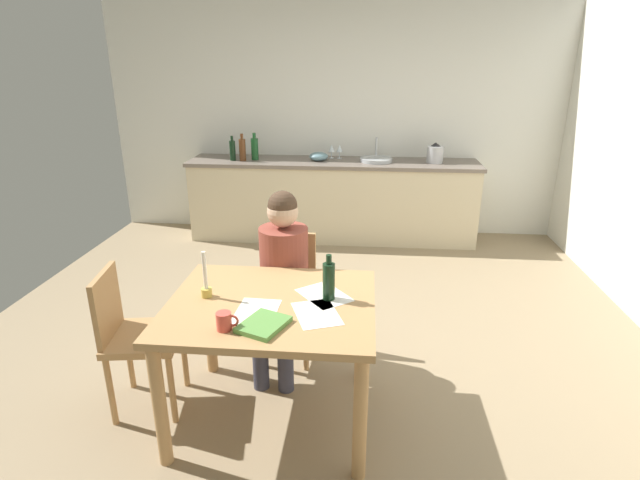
% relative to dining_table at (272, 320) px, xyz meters
% --- Properties ---
extents(ground_plane, '(5.20, 5.20, 0.04)m').
position_rel_dining_table_xyz_m(ground_plane, '(0.12, 0.90, -0.65)').
color(ground_plane, '#937F60').
extents(wall_back, '(5.20, 0.12, 2.60)m').
position_rel_dining_table_xyz_m(wall_back, '(0.12, 3.50, 0.67)').
color(wall_back, silver).
rests_on(wall_back, ground).
extents(kitchen_counter, '(3.23, 0.64, 0.90)m').
position_rel_dining_table_xyz_m(kitchen_counter, '(0.12, 3.14, -0.18)').
color(kitchen_counter, beige).
rests_on(kitchen_counter, ground).
extents(dining_table, '(1.12, 0.94, 0.74)m').
position_rel_dining_table_xyz_m(dining_table, '(0.00, 0.00, 0.00)').
color(dining_table, tan).
rests_on(dining_table, ground).
extents(chair_at_table, '(0.42, 0.42, 0.85)m').
position_rel_dining_table_xyz_m(chair_at_table, '(-0.03, 0.71, -0.16)').
color(chair_at_table, tan).
rests_on(chair_at_table, ground).
extents(person_seated, '(0.34, 0.60, 1.19)m').
position_rel_dining_table_xyz_m(person_seated, '(-0.04, 0.56, 0.05)').
color(person_seated, brown).
rests_on(person_seated, ground).
extents(chair_side_empty, '(0.45, 0.45, 0.87)m').
position_rel_dining_table_xyz_m(chair_side_empty, '(-0.82, 0.03, -0.14)').
color(chair_side_empty, tan).
rests_on(chair_side_empty, ground).
extents(coffee_mug, '(0.11, 0.08, 0.09)m').
position_rel_dining_table_xyz_m(coffee_mug, '(-0.17, -0.30, 0.16)').
color(coffee_mug, '#D84C3F').
rests_on(coffee_mug, dining_table).
extents(candlestick, '(0.06, 0.06, 0.27)m').
position_rel_dining_table_xyz_m(candlestick, '(-0.36, 0.03, 0.19)').
color(candlestick, gold).
rests_on(candlestick, dining_table).
extents(book_magazine, '(0.27, 0.29, 0.03)m').
position_rel_dining_table_xyz_m(book_magazine, '(0.01, -0.26, 0.12)').
color(book_magazine, '#588F40').
rests_on(book_magazine, dining_table).
extents(paper_letter, '(0.35, 0.36, 0.00)m').
position_rel_dining_table_xyz_m(paper_letter, '(0.28, 0.11, 0.11)').
color(paper_letter, white).
rests_on(paper_letter, dining_table).
extents(paper_bill, '(0.22, 0.30, 0.00)m').
position_rel_dining_table_xyz_m(paper_bill, '(-0.05, -0.12, 0.11)').
color(paper_bill, white).
rests_on(paper_bill, dining_table).
extents(paper_envelope, '(0.30, 0.35, 0.00)m').
position_rel_dining_table_xyz_m(paper_envelope, '(0.26, -0.11, 0.11)').
color(paper_envelope, white).
rests_on(paper_envelope, dining_table).
extents(wine_bottle_on_table, '(0.07, 0.07, 0.26)m').
position_rel_dining_table_xyz_m(wine_bottle_on_table, '(0.31, 0.06, 0.22)').
color(wine_bottle_on_table, black).
rests_on(wine_bottle_on_table, dining_table).
extents(sink_unit, '(0.36, 0.36, 0.24)m').
position_rel_dining_table_xyz_m(sink_unit, '(0.59, 3.14, 0.29)').
color(sink_unit, '#B2B7BC').
rests_on(sink_unit, kitchen_counter).
extents(bottle_oil, '(0.07, 0.07, 0.27)m').
position_rel_dining_table_xyz_m(bottle_oil, '(-1.00, 3.05, 0.38)').
color(bottle_oil, black).
rests_on(bottle_oil, kitchen_counter).
extents(bottle_vinegar, '(0.07, 0.07, 0.30)m').
position_rel_dining_table_xyz_m(bottle_vinegar, '(-0.88, 3.04, 0.40)').
color(bottle_vinegar, '#593319').
rests_on(bottle_vinegar, kitchen_counter).
extents(bottle_wine_red, '(0.08, 0.08, 0.30)m').
position_rel_dining_table_xyz_m(bottle_wine_red, '(-0.76, 3.11, 0.40)').
color(bottle_wine_red, '#194C23').
rests_on(bottle_wine_red, kitchen_counter).
extents(mixing_bowl, '(0.21, 0.21, 0.09)m').
position_rel_dining_table_xyz_m(mixing_bowl, '(-0.04, 3.13, 0.32)').
color(mixing_bowl, '#668C99').
rests_on(mixing_bowl, kitchen_counter).
extents(stovetop_kettle, '(0.18, 0.18, 0.22)m').
position_rel_dining_table_xyz_m(stovetop_kettle, '(1.23, 3.14, 0.37)').
color(stovetop_kettle, '#B7BABF').
rests_on(stovetop_kettle, kitchen_counter).
extents(wine_glass_near_sink, '(0.07, 0.07, 0.15)m').
position_rel_dining_table_xyz_m(wine_glass_near_sink, '(0.18, 3.29, 0.38)').
color(wine_glass_near_sink, silver).
rests_on(wine_glass_near_sink, kitchen_counter).
extents(wine_glass_by_kettle, '(0.07, 0.07, 0.15)m').
position_rel_dining_table_xyz_m(wine_glass_by_kettle, '(0.09, 3.29, 0.38)').
color(wine_glass_by_kettle, silver).
rests_on(wine_glass_by_kettle, kitchen_counter).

